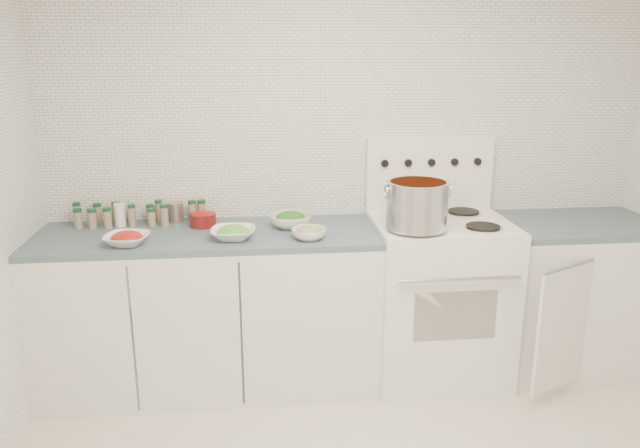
{
  "coord_description": "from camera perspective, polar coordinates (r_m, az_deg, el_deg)",
  "views": [
    {
      "loc": [
        -0.56,
        -2.1,
        1.87
      ],
      "look_at": [
        -0.21,
        1.14,
        0.95
      ],
      "focal_mm": 35.0,
      "sensor_mm": 36.0,
      "label": 1
    }
  ],
  "objects": [
    {
      "name": "room_walls",
      "position": [
        2.2,
        8.78,
        7.44
      ],
      "size": [
        3.54,
        3.04,
        2.52
      ],
      "color": "white",
      "rests_on": "ground"
    },
    {
      "name": "counter_left",
      "position": [
        3.59,
        -9.95,
        -7.71
      ],
      "size": [
        1.85,
        0.62,
        0.9
      ],
      "color": "white",
      "rests_on": "ground"
    },
    {
      "name": "stove",
      "position": [
        3.71,
        10.67,
        -6.19
      ],
      "size": [
        0.76,
        0.7,
        1.36
      ],
      "color": "white",
      "rests_on": "ground"
    },
    {
      "name": "counter_right",
      "position": [
        4.04,
        21.96,
        -5.99
      ],
      "size": [
        0.89,
        0.81,
        0.9
      ],
      "color": "white",
      "rests_on": "ground"
    },
    {
      "name": "stock_pot",
      "position": [
        3.32,
        8.88,
        1.92
      ],
      "size": [
        0.35,
        0.33,
        0.25
      ],
      "rotation": [
        0.0,
        0.0,
        0.31
      ],
      "color": "silver",
      "rests_on": "stove"
    },
    {
      "name": "bowl_tomato",
      "position": [
        3.33,
        -17.24,
        -1.29
      ],
      "size": [
        0.26,
        0.26,
        0.07
      ],
      "color": "white",
      "rests_on": "counter_left"
    },
    {
      "name": "bowl_snowpea",
      "position": [
        3.31,
        -7.94,
        -0.79
      ],
      "size": [
        0.26,
        0.26,
        0.08
      ],
      "color": "white",
      "rests_on": "counter_left"
    },
    {
      "name": "bowl_broccoli",
      "position": [
        3.49,
        -2.71,
        0.4
      ],
      "size": [
        0.3,
        0.3,
        0.09
      ],
      "color": "white",
      "rests_on": "counter_left"
    },
    {
      "name": "bowl_zucchini",
      "position": [
        3.27,
        -1.02,
        -0.8
      ],
      "size": [
        0.21,
        0.21,
        0.07
      ],
      "color": "white",
      "rests_on": "counter_left"
    },
    {
      "name": "bowl_pepper",
      "position": [
        3.57,
        -10.66,
        0.5
      ],
      "size": [
        0.15,
        0.15,
        0.09
      ],
      "color": "#601310",
      "rests_on": "counter_left"
    },
    {
      "name": "salt_canister",
      "position": [
        3.68,
        -17.82,
        0.79
      ],
      "size": [
        0.08,
        0.08,
        0.13
      ],
      "primitive_type": "cylinder",
      "rotation": [
        0.0,
        0.0,
        0.35
      ],
      "color": "white",
      "rests_on": "counter_left"
    },
    {
      "name": "tin_can",
      "position": [
        3.69,
        -13.03,
        1.06
      ],
      "size": [
        0.11,
        0.11,
        0.11
      ],
      "primitive_type": "cylinder",
      "rotation": [
        0.0,
        0.0,
        -0.29
      ],
      "color": "gray",
      "rests_on": "counter_left"
    },
    {
      "name": "spice_cluster",
      "position": [
        3.68,
        -16.76,
        0.85
      ],
      "size": [
        0.74,
        0.16,
        0.13
      ],
      "color": "gray",
      "rests_on": "counter_left"
    }
  ]
}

